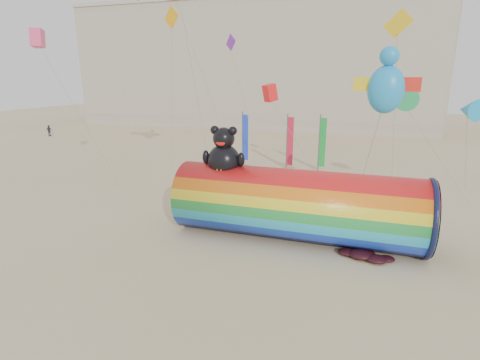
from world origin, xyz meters
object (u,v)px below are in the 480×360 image
(windsock_assembly, at_px, (297,203))
(fabric_bundle, at_px, (365,255))
(kite_handler, at_px, (355,224))
(hotel_building, at_px, (252,66))

(windsock_assembly, relative_size, fabric_bundle, 4.98)
(kite_handler, bearing_deg, fabric_bundle, 83.28)
(windsock_assembly, height_order, kite_handler, windsock_assembly)
(hotel_building, bearing_deg, windsock_assembly, -70.63)
(fabric_bundle, bearing_deg, hotel_building, 112.64)
(kite_handler, height_order, fabric_bundle, kite_handler)
(hotel_building, distance_m, windsock_assembly, 49.94)
(fabric_bundle, bearing_deg, kite_handler, 104.04)
(windsock_assembly, height_order, fabric_bundle, windsock_assembly)
(hotel_building, height_order, kite_handler, hotel_building)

